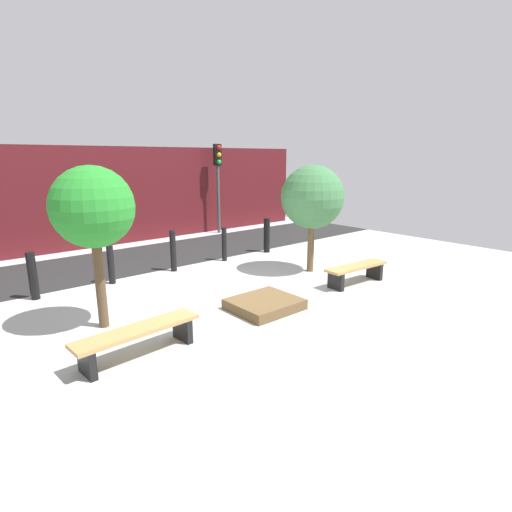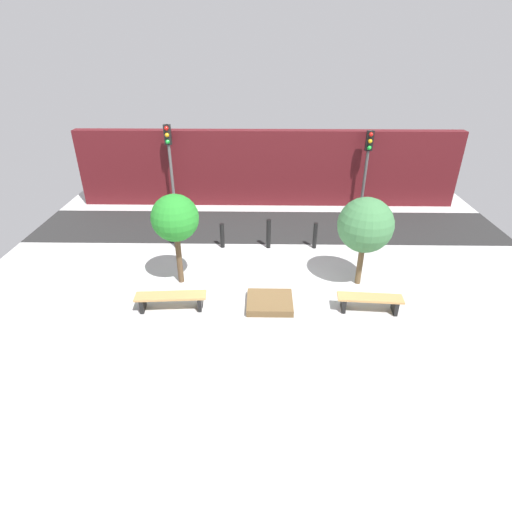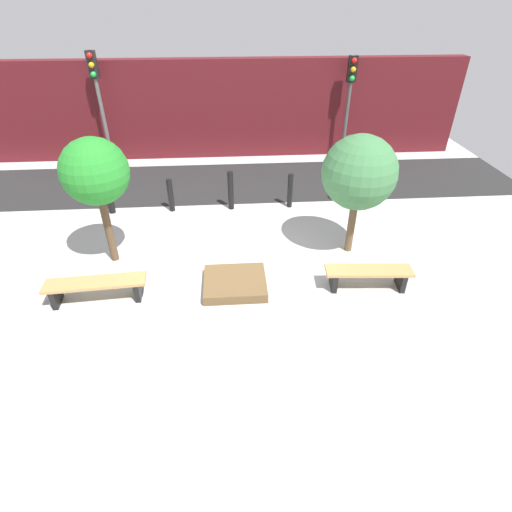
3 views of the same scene
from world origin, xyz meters
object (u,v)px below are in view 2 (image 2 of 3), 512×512
object	(u,v)px
bench_right	(370,301)
bollard_far_right	(362,235)
tree_behind_left_bench	(175,219)
bollard_center	(269,234)
traffic_light_mid_west	(367,157)
bollard_right	(315,236)
traffic_light_west	(169,152)
planter_bed	(270,302)
tree_behind_right_bench	(365,225)
bench_left	(171,299)
bollard_left	(222,236)
bollard_far_left	(176,234)

from	to	relation	value
bench_right	bollard_far_right	size ratio (longest dim) A/B	1.66
bench_right	tree_behind_left_bench	bearing A→B (deg)	169.18
bollard_center	traffic_light_mid_west	distance (m)	5.70
bollard_right	traffic_light_west	distance (m)	6.99
planter_bed	tree_behind_right_bench	xyz separation A→B (m)	(2.67, 1.22, 1.79)
tree_behind_right_bench	bollard_right	size ratio (longest dim) A/B	2.81
traffic_light_mid_west	bench_left	bearing A→B (deg)	-132.35
traffic_light_west	traffic_light_mid_west	size ratio (longest dim) A/B	1.06
bollard_center	traffic_light_mid_west	xyz separation A→B (m)	(4.02, 3.62, 1.78)
bollard_far_right	traffic_light_west	bearing A→B (deg)	153.51
bench_right	traffic_light_mid_west	xyz separation A→B (m)	(1.36, 7.34, 1.99)
bollard_center	bollard_far_right	world-z (taller)	bollard_center
bollard_center	bollard_left	bearing A→B (deg)	180.00
bollard_far_left	traffic_light_west	size ratio (longest dim) A/B	0.28
bench_left	bollard_right	distance (m)	5.67
bollard_far_right	bollard_far_left	bearing A→B (deg)	180.00
traffic_light_west	bench_left	bearing A→B (deg)	-79.53
planter_bed	bollard_far_left	xyz separation A→B (m)	(-3.24, 3.52, 0.40)
bollard_far_right	traffic_light_west	size ratio (longest dim) A/B	0.30
tree_behind_right_bench	traffic_light_west	bearing A→B (deg)	138.48
traffic_light_mid_west	planter_bed	bearing A→B (deg)	-119.41
bollard_left	traffic_light_mid_west	bearing A→B (deg)	32.67
tree_behind_right_bench	bollard_left	size ratio (longest dim) A/B	2.99
bollard_left	tree_behind_left_bench	bearing A→B (deg)	-114.44
bench_right	bollard_left	bearing A→B (deg)	143.09
planter_bed	traffic_light_mid_west	xyz separation A→B (m)	(4.02, 7.14, 2.22)
bollard_far_right	traffic_light_mid_west	distance (m)	4.11
bench_right	tree_behind_right_bench	bearing A→B (deg)	94.04
traffic_light_west	bollard_right	bearing A→B (deg)	-32.68
tree_behind_left_bench	tree_behind_right_bench	distance (m)	5.33
bollard_center	traffic_light_mid_west	world-z (taller)	traffic_light_mid_west
bench_left	traffic_light_mid_west	bearing A→B (deg)	43.61
tree_behind_right_bench	bollard_far_right	bearing A→B (deg)	76.05
bollard_right	tree_behind_left_bench	bearing A→B (deg)	-151.74
tree_behind_left_bench	bench_left	bearing A→B (deg)	-90.00
bollard_far_left	traffic_light_west	xyz separation A→B (m)	(-0.78, 3.62, 1.96)
bollard_left	bollard_far_right	xyz separation A→B (m)	(4.86, 0.00, 0.08)
bollard_far_left	bollard_left	bearing A→B (deg)	0.00
bench_left	planter_bed	distance (m)	2.68
bollard_center	bench_left	bearing A→B (deg)	-125.63
bench_left	bollard_left	size ratio (longest dim) A/B	2.14
bench_left	traffic_light_mid_west	xyz separation A→B (m)	(6.69, 7.34, 1.99)
bench_left	tree_behind_left_bench	world-z (taller)	tree_behind_left_bench
tree_behind_right_bench	bench_right	bearing A→B (deg)	-90.00
bollard_far_right	bench_right	bearing A→B (deg)	-98.75
bollard_right	traffic_light_west	size ratio (longest dim) A/B	0.27
bollard_center	bollard_right	size ratio (longest dim) A/B	1.12
bench_left	tree_behind_right_bench	size ratio (longest dim) A/B	0.71
bollard_far_left	traffic_light_mid_west	size ratio (longest dim) A/B	0.30
tree_behind_left_bench	bollard_left	size ratio (longest dim) A/B	3.07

